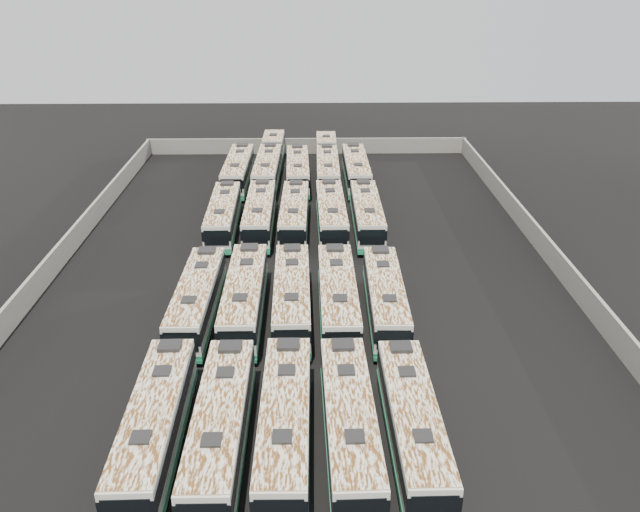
{
  "coord_description": "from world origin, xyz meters",
  "views": [
    {
      "loc": [
        0.4,
        -50.21,
        25.68
      ],
      "look_at": [
        1.24,
        -0.62,
        1.6
      ],
      "focal_mm": 35.0,
      "sensor_mm": 36.0,
      "label": 1
    }
  ],
  "objects_px": {
    "bus_midfront_right": "(338,298)",
    "bus_midback_far_right": "(367,214)",
    "bus_front_center": "(285,423)",
    "bus_midback_right": "(331,215)",
    "bus_midfront_far_right": "(385,298)",
    "bus_back_right": "(327,162)",
    "bus_back_far_right": "(356,170)",
    "bus_midback_left": "(260,214)",
    "bus_midfront_center": "(292,297)",
    "bus_front_right": "(349,423)",
    "bus_back_left": "(270,162)",
    "bus_front_far_right": "(413,423)",
    "bus_midback_far_left": "(223,216)",
    "bus_back_far_left": "(238,171)",
    "bus_midfront_left": "(245,297)",
    "bus_midback_center": "(294,215)",
    "bus_front_far_left": "(155,424)",
    "bus_back_center": "(298,171)",
    "bus_midfront_far_left": "(197,299)",
    "bus_front_left": "(221,426)"
  },
  "relations": [
    {
      "from": "bus_midfront_right",
      "to": "bus_midback_far_right",
      "type": "distance_m",
      "value": 17.44
    },
    {
      "from": "bus_front_center",
      "to": "bus_midback_right",
      "type": "xyz_separation_m",
      "value": [
        3.63,
        31.2,
        -0.01
      ]
    },
    {
      "from": "bus_midfront_far_right",
      "to": "bus_back_right",
      "type": "height_order",
      "value": "bus_midfront_far_right"
    },
    {
      "from": "bus_midback_right",
      "to": "bus_back_far_right",
      "type": "distance_m",
      "value": 14.85
    },
    {
      "from": "bus_midback_left",
      "to": "bus_midfront_center",
      "type": "bearing_deg",
      "value": -77.97
    },
    {
      "from": "bus_front_center",
      "to": "bus_front_right",
      "type": "height_order",
      "value": "bus_front_center"
    },
    {
      "from": "bus_midfront_center",
      "to": "bus_back_left",
      "type": "xyz_separation_m",
      "value": [
        -3.67,
        34.66,
        0.02
      ]
    },
    {
      "from": "bus_midfront_far_right",
      "to": "bus_back_right",
      "type": "xyz_separation_m",
      "value": [
        -3.53,
        34.86,
        -0.01
      ]
    },
    {
      "from": "bus_front_right",
      "to": "bus_midfront_right",
      "type": "bearing_deg",
      "value": 88.86
    },
    {
      "from": "bus_midback_left",
      "to": "bus_front_far_right",
      "type": "bearing_deg",
      "value": -71.21
    },
    {
      "from": "bus_front_right",
      "to": "bus_back_far_right",
      "type": "xyz_separation_m",
      "value": [
        3.53,
        45.67,
        -0.0
      ]
    },
    {
      "from": "bus_midback_far_left",
      "to": "bus_midback_right",
      "type": "relative_size",
      "value": 0.97
    },
    {
      "from": "bus_back_far_left",
      "to": "bus_back_far_right",
      "type": "distance_m",
      "value": 14.43
    },
    {
      "from": "bus_midback_far_right",
      "to": "bus_back_left",
      "type": "xyz_separation_m",
      "value": [
        -10.88,
        17.9,
        0.03
      ]
    },
    {
      "from": "bus_midfront_right",
      "to": "bus_back_far_right",
      "type": "distance_m",
      "value": 31.67
    },
    {
      "from": "bus_midfront_far_right",
      "to": "bus_midback_far_right",
      "type": "distance_m",
      "value": 17.0
    },
    {
      "from": "bus_front_center",
      "to": "bus_midfront_left",
      "type": "bearing_deg",
      "value": 104.63
    },
    {
      "from": "bus_midback_left",
      "to": "bus_midback_right",
      "type": "height_order",
      "value": "bus_midback_right"
    },
    {
      "from": "bus_front_right",
      "to": "bus_midback_far_left",
      "type": "distance_m",
      "value": 33.16
    },
    {
      "from": "bus_front_far_right",
      "to": "bus_back_right",
      "type": "xyz_separation_m",
      "value": [
        -3.5,
        49.09,
        -0.0
      ]
    },
    {
      "from": "bus_midback_center",
      "to": "bus_front_far_right",
      "type": "bearing_deg",
      "value": -75.86
    },
    {
      "from": "bus_front_far_left",
      "to": "bus_back_center",
      "type": "height_order",
      "value": "bus_front_far_left"
    },
    {
      "from": "bus_midfront_center",
      "to": "bus_back_far_left",
      "type": "distance_m",
      "value": 32.02
    },
    {
      "from": "bus_back_right",
      "to": "bus_back_left",
      "type": "bearing_deg",
      "value": -179.84
    },
    {
      "from": "bus_front_center",
      "to": "bus_back_left",
      "type": "relative_size",
      "value": 0.64
    },
    {
      "from": "bus_front_far_right",
      "to": "bus_midfront_far_left",
      "type": "height_order",
      "value": "bus_midfront_far_left"
    },
    {
      "from": "bus_front_center",
      "to": "bus_back_far_right",
      "type": "relative_size",
      "value": 1.0
    },
    {
      "from": "bus_midback_right",
      "to": "bus_front_far_left",
      "type": "bearing_deg",
      "value": -110.28
    },
    {
      "from": "bus_midfront_far_left",
      "to": "bus_front_left",
      "type": "bearing_deg",
      "value": -75.16
    },
    {
      "from": "bus_front_center",
      "to": "bus_back_far_right",
      "type": "distance_m",
      "value": 46.18
    },
    {
      "from": "bus_front_right",
      "to": "bus_midback_far_left",
      "type": "height_order",
      "value": "bus_front_right"
    },
    {
      "from": "bus_back_far_right",
      "to": "bus_front_center",
      "type": "bearing_deg",
      "value": -99.21
    },
    {
      "from": "bus_back_far_left",
      "to": "bus_midback_far_right",
      "type": "bearing_deg",
      "value": -44.13
    },
    {
      "from": "bus_midback_right",
      "to": "bus_back_left",
      "type": "height_order",
      "value": "bus_back_left"
    },
    {
      "from": "bus_midfront_far_right",
      "to": "bus_midback_left",
      "type": "height_order",
      "value": "bus_midback_left"
    },
    {
      "from": "bus_midback_left",
      "to": "bus_midback_right",
      "type": "relative_size",
      "value": 0.99
    },
    {
      "from": "bus_back_left",
      "to": "bus_front_far_right",
      "type": "bearing_deg",
      "value": -76.49
    },
    {
      "from": "bus_back_center",
      "to": "bus_front_far_right",
      "type": "bearing_deg",
      "value": -82.37
    },
    {
      "from": "bus_front_center",
      "to": "bus_back_far_left",
      "type": "bearing_deg",
      "value": 99.58
    },
    {
      "from": "bus_midback_right",
      "to": "bus_front_left",
      "type": "bearing_deg",
      "value": -103.88
    },
    {
      "from": "bus_front_right",
      "to": "bus_midback_far_left",
      "type": "relative_size",
      "value": 1.03
    },
    {
      "from": "bus_front_far_left",
      "to": "bus_back_right",
      "type": "bearing_deg",
      "value": 76.32
    },
    {
      "from": "bus_back_center",
      "to": "bus_midfront_far_right",
      "type": "bearing_deg",
      "value": -78.37
    },
    {
      "from": "bus_midback_far_right",
      "to": "bus_back_right",
      "type": "relative_size",
      "value": 0.66
    },
    {
      "from": "bus_front_far_left",
      "to": "bus_midback_center",
      "type": "relative_size",
      "value": 1.02
    },
    {
      "from": "bus_midback_far_right",
      "to": "bus_front_left",
      "type": "bearing_deg",
      "value": -108.74
    },
    {
      "from": "bus_midfront_right",
      "to": "bus_midback_right",
      "type": "height_order",
      "value": "bus_midfront_right"
    },
    {
      "from": "bus_midfront_center",
      "to": "bus_midfront_right",
      "type": "xyz_separation_m",
      "value": [
        3.52,
        -0.29,
        0.03
      ]
    },
    {
      "from": "bus_back_center",
      "to": "bus_back_right",
      "type": "relative_size",
      "value": 0.65
    },
    {
      "from": "bus_front_left",
      "to": "bus_midfront_right",
      "type": "xyz_separation_m",
      "value": [
        7.17,
        14.33,
        0.02
      ]
    }
  ]
}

